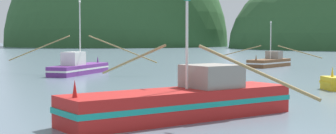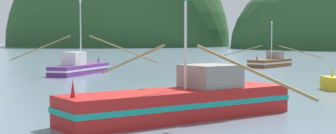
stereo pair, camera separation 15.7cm
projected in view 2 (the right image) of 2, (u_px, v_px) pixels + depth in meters
name	position (u px, v px, depth m)	size (l,w,h in m)	color
hill_mid_left	(119.00, 46.00, 205.55)	(91.37, 73.10, 96.04)	#2D562D
fishing_boat_purple	(79.00, 67.00, 48.49)	(15.17, 9.55, 7.23)	#6B2D84
fishing_boat_red	(183.00, 101.00, 21.88)	(10.75, 12.56, 5.41)	red
fishing_boat_brown	(271.00, 62.00, 60.89)	(10.13, 8.80, 5.59)	brown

